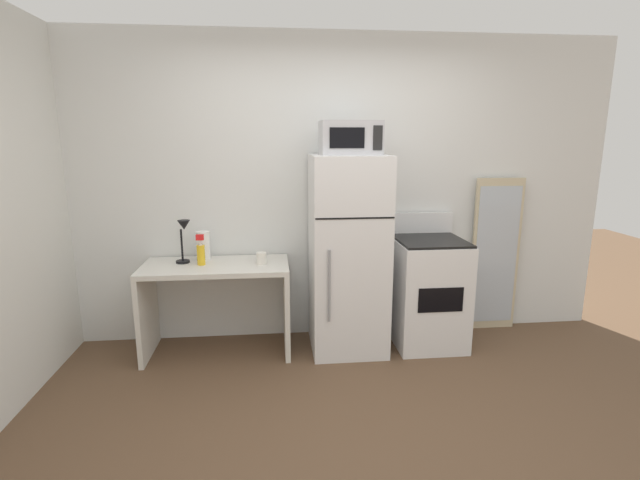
{
  "coord_description": "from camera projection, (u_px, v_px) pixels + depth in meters",
  "views": [
    {
      "loc": [
        -0.48,
        -2.33,
        1.74
      ],
      "look_at": [
        -0.13,
        1.1,
        0.99
      ],
      "focal_mm": 26.12,
      "sensor_mm": 36.0,
      "label": 1
    }
  ],
  "objects": [
    {
      "name": "oven_range",
      "position": [
        428.0,
        291.0,
        3.96
      ],
      "size": [
        0.57,
        0.61,
        1.1
      ],
      "color": "white",
      "rests_on": "ground"
    },
    {
      "name": "leaning_mirror",
      "position": [
        495.0,
        255.0,
        4.23
      ],
      "size": [
        0.44,
        0.03,
        1.4
      ],
      "color": "#C6B793",
      "rests_on": "ground"
    },
    {
      "name": "coffee_mug",
      "position": [
        262.0,
        258.0,
        3.74
      ],
      "size": [
        0.08,
        0.08,
        0.09
      ],
      "primitive_type": "cylinder",
      "color": "white",
      "rests_on": "desk"
    },
    {
      "name": "microwave",
      "position": [
        350.0,
        138.0,
        3.59
      ],
      "size": [
        0.46,
        0.35,
        0.26
      ],
      "color": "#B7B7BC",
      "rests_on": "refrigerator"
    },
    {
      "name": "refrigerator",
      "position": [
        348.0,
        255.0,
        3.81
      ],
      "size": [
        0.61,
        0.64,
        1.61
      ],
      "color": "white",
      "rests_on": "ground"
    },
    {
      "name": "paper_towel_roll",
      "position": [
        203.0,
        246.0,
        3.85
      ],
      "size": [
        0.11,
        0.11,
        0.24
      ],
      "primitive_type": "cylinder",
      "color": "white",
      "rests_on": "desk"
    },
    {
      "name": "spray_bottle",
      "position": [
        201.0,
        253.0,
        3.7
      ],
      "size": [
        0.06,
        0.06,
        0.25
      ],
      "color": "yellow",
      "rests_on": "desk"
    },
    {
      "name": "desk",
      "position": [
        217.0,
        291.0,
        3.79
      ],
      "size": [
        1.17,
        0.57,
        0.75
      ],
      "color": "silver",
      "rests_on": "ground"
    },
    {
      "name": "desk_lamp",
      "position": [
        184.0,
        234.0,
        3.72
      ],
      "size": [
        0.14,
        0.12,
        0.35
      ],
      "color": "black",
      "rests_on": "desk"
    },
    {
      "name": "ground_plane",
      "position": [
        361.0,
        446.0,
        2.69
      ],
      "size": [
        12.0,
        12.0,
        0.0
      ],
      "primitive_type": "plane",
      "color": "brown"
    },
    {
      "name": "wall_back_white",
      "position": [
        327.0,
        190.0,
        4.06
      ],
      "size": [
        5.0,
        0.1,
        2.6
      ],
      "primitive_type": "cube",
      "color": "silver",
      "rests_on": "ground"
    }
  ]
}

